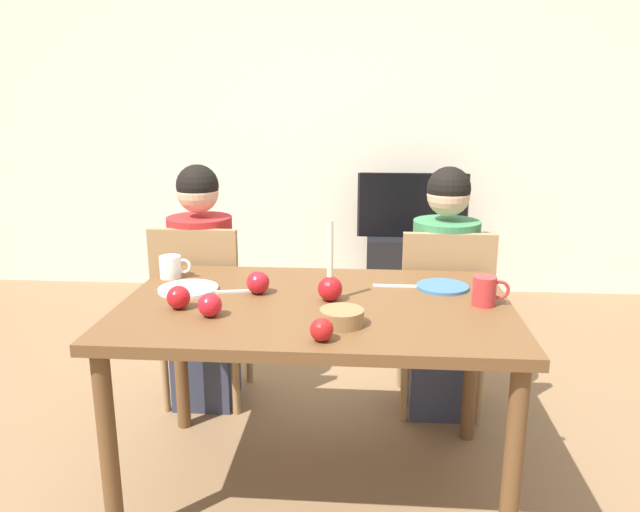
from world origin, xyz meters
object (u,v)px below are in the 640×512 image
Objects in this scene: candle_centerpiece at (330,284)px; bowl_walnuts at (342,317)px; plate_left at (188,289)px; apple_by_left_plate at (179,297)px; tv at (412,205)px; apple_by_right_mug at (322,330)px; chair_left at (202,305)px; dining_table at (316,324)px; person_right_child at (443,297)px; mug_right at (485,291)px; tv_stand at (410,268)px; plate_right at (442,287)px; chair_right at (443,311)px; person_left_child at (203,291)px; apple_far_edge at (210,305)px; apple_near_candle at (258,282)px; mug_left at (171,267)px.

candle_centerpiece reaches higher than bowl_walnuts.
apple_by_left_plate is (0.03, -0.21, 0.04)m from plate_left.
tv is 10.85× the size of apple_by_right_mug.
candle_centerpiece is 4.07× the size of apple_by_right_mug.
chair_left is 6.24× the size of bowl_walnuts.
candle_centerpiece is 3.59× the size of apple_by_left_plate.
dining_table is 0.84m from person_right_child.
mug_right is 1.08m from apple_by_left_plate.
candle_centerpiece reaches higher than tv_stand.
plate_right is 0.23m from mug_right.
person_left_child is at bearing 178.36° from chair_right.
person_left_child is 14.28× the size of apple_far_edge.
apple_far_edge is (-0.44, 0.04, 0.01)m from bowl_walnuts.
person_left_child is 8.13× the size of bowl_walnuts.
apple_by_left_plate reaches higher than apple_by_right_mug.
apple_near_candle reaches higher than bowl_walnuts.
plate_left is at bearing 139.94° from apple_by_right_mug.
tv is at bearing 80.96° from bowl_walnuts.
candle_centerpiece is 2.28× the size of mug_left.
tv is 2.70m from apple_by_right_mug.
person_right_child is 1.69m from tv_stand.
apple_by_right_mug is (-0.49, -0.97, 0.27)m from chair_right.
mug_left reaches higher than plate_right.
plate_left is at bearing -152.46° from person_right_child.
person_right_child is 0.97m from apple_near_candle.
chair_right reaches higher than plate_right.
candle_centerpiece is 0.56m from plate_left.
apple_near_candle is (-0.33, 0.30, 0.02)m from bowl_walnuts.
mug_left is 0.99× the size of mug_right.
apple_by_left_plate is (0.12, -0.75, 0.22)m from person_left_child.
tv is 2.42m from plate_left.
candle_centerpiece is at bearing 26.84° from apple_far_edge.
chair_right is 1.21m from apple_far_edge.
chair_right is at bearing 81.25° from plate_right.
mug_right is (0.06, -0.59, 0.29)m from chair_right.
apple_near_candle is at bearing -54.83° from chair_left.
person_right_child is 3.95× the size of candle_centerpiece.
chair_right reaches higher than mug_left.
plate_left is 0.20m from mug_left.
person_left_child is at bearing 100.16° from plate_left.
chair_right is at bearing 41.68° from apple_far_edge.
chair_right reaches higher than apple_by_left_plate.
apple_by_right_mug reaches higher than plate_right.
plate_right is 2.43× the size of apple_by_left_plate.
plate_left is at bearing 119.49° from apple_far_edge.
bowl_walnuts reaches higher than plate_left.
tv reaches higher than plate_left.
chair_left is at bearing -90.00° from person_left_child.
chair_right is 1.13m from person_left_child.
apple_by_right_mug is 0.89× the size of apple_far_edge.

